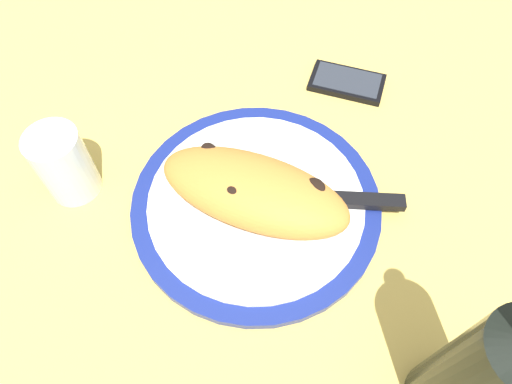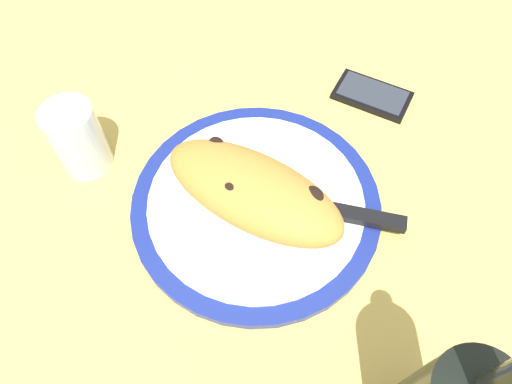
{
  "view_description": "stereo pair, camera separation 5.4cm",
  "coord_description": "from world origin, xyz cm",
  "px_view_note": "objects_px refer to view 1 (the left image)",
  "views": [
    {
      "loc": [
        13.96,
        -27.98,
        53.78
      ],
      "look_at": [
        0.0,
        0.0,
        3.67
      ],
      "focal_mm": 32.57,
      "sensor_mm": 36.0,
      "label": 1
    },
    {
      "loc": [
        18.52,
        -25.19,
        53.78
      ],
      "look_at": [
        0.0,
        0.0,
        3.67
      ],
      "focal_mm": 32.57,
      "sensor_mm": 36.0,
      "label": 2
    }
  ],
  "objects_px": {
    "water_glass": "(66,167)",
    "calzone": "(256,192)",
    "smartphone": "(347,82)",
    "plate": "(256,203)",
    "knife": "(345,200)",
    "fork": "(243,245)",
    "wine_bottle": "(482,375)"
  },
  "relations": [
    {
      "from": "water_glass",
      "to": "calzone",
      "type": "bearing_deg",
      "value": 17.5
    },
    {
      "from": "plate",
      "to": "wine_bottle",
      "type": "distance_m",
      "value": 0.32
    },
    {
      "from": "plate",
      "to": "calzone",
      "type": "height_order",
      "value": "calzone"
    },
    {
      "from": "calzone",
      "to": "smartphone",
      "type": "distance_m",
      "value": 0.28
    },
    {
      "from": "knife",
      "to": "smartphone",
      "type": "relative_size",
      "value": 1.73
    },
    {
      "from": "plate",
      "to": "smartphone",
      "type": "bearing_deg",
      "value": 83.8
    },
    {
      "from": "fork",
      "to": "knife",
      "type": "bearing_deg",
      "value": 52.18
    },
    {
      "from": "knife",
      "to": "fork",
      "type": "bearing_deg",
      "value": -127.82
    },
    {
      "from": "knife",
      "to": "water_glass",
      "type": "height_order",
      "value": "water_glass"
    },
    {
      "from": "water_glass",
      "to": "knife",
      "type": "bearing_deg",
      "value": 20.81
    },
    {
      "from": "wine_bottle",
      "to": "plate",
      "type": "bearing_deg",
      "value": 155.98
    },
    {
      "from": "plate",
      "to": "water_glass",
      "type": "relative_size",
      "value": 3.17
    },
    {
      "from": "smartphone",
      "to": "wine_bottle",
      "type": "height_order",
      "value": "wine_bottle"
    },
    {
      "from": "knife",
      "to": "smartphone",
      "type": "xyz_separation_m",
      "value": [
        -0.08,
        0.22,
        -0.02
      ]
    },
    {
      "from": "knife",
      "to": "wine_bottle",
      "type": "distance_m",
      "value": 0.26
    },
    {
      "from": "calzone",
      "to": "knife",
      "type": "distance_m",
      "value": 0.12
    },
    {
      "from": "smartphone",
      "to": "water_glass",
      "type": "bearing_deg",
      "value": -127.31
    },
    {
      "from": "plate",
      "to": "calzone",
      "type": "relative_size",
      "value": 1.29
    },
    {
      "from": "smartphone",
      "to": "wine_bottle",
      "type": "xyz_separation_m",
      "value": [
        0.25,
        -0.39,
        0.11
      ]
    },
    {
      "from": "knife",
      "to": "wine_bottle",
      "type": "height_order",
      "value": "wine_bottle"
    },
    {
      "from": "calzone",
      "to": "fork",
      "type": "height_order",
      "value": "calzone"
    },
    {
      "from": "water_glass",
      "to": "wine_bottle",
      "type": "distance_m",
      "value": 0.52
    },
    {
      "from": "calzone",
      "to": "fork",
      "type": "relative_size",
      "value": 1.47
    },
    {
      "from": "calzone",
      "to": "fork",
      "type": "bearing_deg",
      "value": -79.14
    },
    {
      "from": "fork",
      "to": "knife",
      "type": "relative_size",
      "value": 0.82
    },
    {
      "from": "calzone",
      "to": "smartphone",
      "type": "xyz_separation_m",
      "value": [
        0.03,
        0.27,
        -0.04
      ]
    },
    {
      "from": "calzone",
      "to": "wine_bottle",
      "type": "xyz_separation_m",
      "value": [
        0.28,
        -0.12,
        0.07
      ]
    },
    {
      "from": "water_glass",
      "to": "wine_bottle",
      "type": "bearing_deg",
      "value": -4.83
    },
    {
      "from": "calzone",
      "to": "water_glass",
      "type": "xyz_separation_m",
      "value": [
        -0.24,
        -0.08,
        -0.0
      ]
    },
    {
      "from": "water_glass",
      "to": "wine_bottle",
      "type": "xyz_separation_m",
      "value": [
        0.51,
        -0.04,
        0.07
      ]
    },
    {
      "from": "smartphone",
      "to": "plate",
      "type": "bearing_deg",
      "value": -96.2
    },
    {
      "from": "fork",
      "to": "water_glass",
      "type": "height_order",
      "value": "water_glass"
    }
  ]
}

